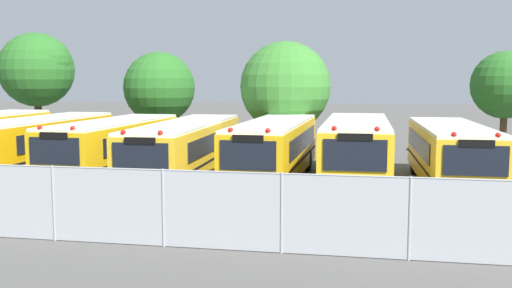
% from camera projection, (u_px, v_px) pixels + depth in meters
% --- Properties ---
extents(ground_plane, '(160.00, 160.00, 0.00)m').
position_uv_depth(ground_plane, '(191.00, 179.00, 24.79)').
color(ground_plane, '#514F4C').
extents(school_bus_1, '(2.67, 10.11, 2.69)m').
position_uv_depth(school_bus_1, '(40.00, 143.00, 26.08)').
color(school_bus_1, '#EAA80C').
rests_on(school_bus_1, ground_plane).
extents(school_bus_2, '(2.72, 9.70, 2.66)m').
position_uv_depth(school_bus_2, '(114.00, 146.00, 25.11)').
color(school_bus_2, yellow).
rests_on(school_bus_2, ground_plane).
extents(school_bus_3, '(2.67, 11.22, 2.63)m').
position_uv_depth(school_bus_3, '(187.00, 148.00, 24.39)').
color(school_bus_3, yellow).
rests_on(school_bus_3, ground_plane).
extents(school_bus_4, '(2.64, 10.33, 2.69)m').
position_uv_depth(school_bus_4, '(274.00, 148.00, 24.06)').
color(school_bus_4, yellow).
rests_on(school_bus_4, ground_plane).
extents(school_bus_5, '(2.62, 10.01, 2.79)m').
position_uv_depth(school_bus_5, '(357.00, 149.00, 23.53)').
color(school_bus_5, yellow).
rests_on(school_bus_5, ground_plane).
extents(school_bus_6, '(2.64, 9.77, 2.64)m').
position_uv_depth(school_bus_6, '(451.00, 153.00, 22.84)').
color(school_bus_6, yellow).
rests_on(school_bus_6, ground_plane).
extents(tree_0, '(4.62, 4.62, 7.22)m').
position_uv_depth(tree_0, '(39.00, 68.00, 35.60)').
color(tree_0, '#4C3823').
rests_on(tree_0, ground_plane).
extents(tree_1, '(4.27, 4.27, 5.96)m').
position_uv_depth(tree_1, '(157.00, 87.00, 34.15)').
color(tree_1, '#4C3823').
rests_on(tree_1, ground_plane).
extents(tree_2, '(4.78, 4.78, 6.32)m').
position_uv_depth(tree_2, '(287.00, 85.00, 30.20)').
color(tree_2, '#4C3823').
rests_on(tree_2, ground_plane).
extents(tree_3, '(3.67, 3.67, 5.85)m').
position_uv_depth(tree_3, '(505.00, 86.00, 30.89)').
color(tree_3, '#4C3823').
rests_on(tree_3, ground_plane).
extents(chainlink_fence, '(27.72, 0.07, 2.04)m').
position_uv_depth(chainlink_fence, '(107.00, 204.00, 14.95)').
color(chainlink_fence, '#9EA0A3').
rests_on(chainlink_fence, ground_plane).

